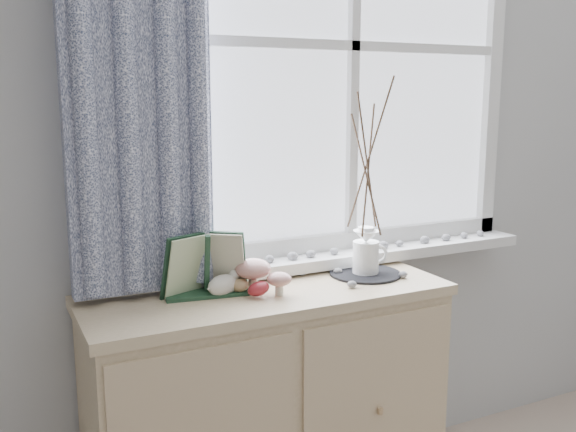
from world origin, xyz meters
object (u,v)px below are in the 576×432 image
object	(u,v)px
botanical_book	(209,265)
twig_pitcher	(368,162)
sideboard	(269,411)
toadstool_cluster	(260,272)

from	to	relation	value
botanical_book	twig_pitcher	size ratio (longest dim) A/B	0.43
sideboard	twig_pitcher	xyz separation A→B (m)	(0.39, 0.02, 0.82)
botanical_book	twig_pitcher	distance (m)	0.65
sideboard	toadstool_cluster	size ratio (longest dim) A/B	7.12
sideboard	botanical_book	world-z (taller)	botanical_book
sideboard	toadstool_cluster	xyz separation A→B (m)	(-0.03, -0.01, 0.49)
toadstool_cluster	sideboard	bearing A→B (deg)	11.38
sideboard	botanical_book	bearing A→B (deg)	176.09
twig_pitcher	sideboard	bearing A→B (deg)	-152.58
sideboard	toadstool_cluster	distance (m)	0.49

